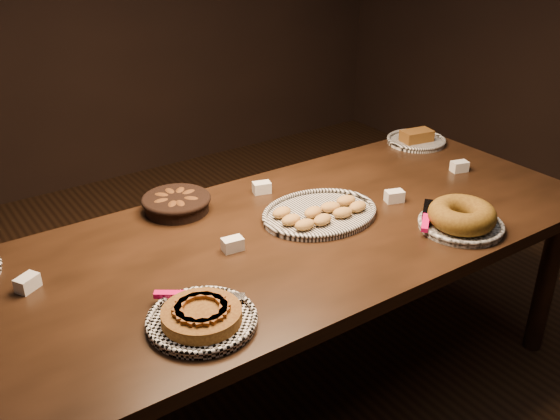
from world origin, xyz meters
TOP-DOWN VIEW (x-y plane):
  - ground at (0.00, 0.00)m, footprint 5.00×5.00m
  - buffet_table at (0.00, 0.00)m, footprint 2.40×1.00m
  - apple_tart_plate at (-0.51, -0.29)m, footprint 0.32×0.33m
  - madeleine_platter at (0.16, 0.03)m, footprint 0.45×0.37m
  - bundt_cake_plate at (0.52, -0.32)m, footprint 0.32×0.36m
  - croissant_basket at (-0.25, 0.38)m, footprint 0.26×0.26m
  - loaf_plate at (1.02, 0.38)m, footprint 0.28×0.28m
  - tent_cards at (0.08, 0.10)m, footprint 1.86×0.43m

SIDE VIEW (x-z plane):
  - ground at x=0.00m, z-range 0.00..0.00m
  - buffet_table at x=0.00m, z-range 0.30..1.05m
  - madeleine_platter at x=0.16m, z-range 0.74..0.79m
  - loaf_plate at x=1.02m, z-range 0.74..0.80m
  - apple_tart_plate at x=-0.51m, z-range 0.74..0.80m
  - tent_cards at x=0.08m, z-range 0.75..0.79m
  - croissant_basket at x=-0.25m, z-range 0.75..0.82m
  - bundt_cake_plate at x=0.52m, z-range 0.74..0.84m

